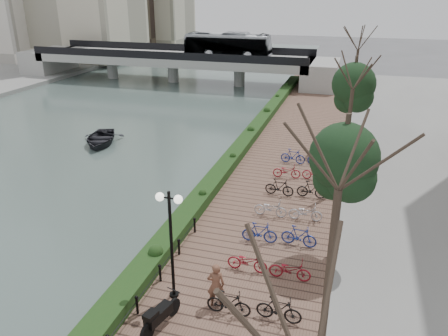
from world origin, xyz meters
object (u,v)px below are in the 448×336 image
at_px(lamppost, 170,222).
at_px(boat, 100,139).
at_px(motorcycle, 161,314).
at_px(pedestrian, 216,285).

distance_m(lamppost, boat, 20.88).
bearing_deg(motorcycle, pedestrian, 62.49).
bearing_deg(motorcycle, boat, 141.38).
distance_m(pedestrian, boat, 21.78).
distance_m(motorcycle, pedestrian, 2.26).
bearing_deg(motorcycle, lamppost, 111.99).
height_order(lamppost, pedestrian, lamppost).
bearing_deg(boat, lamppost, -69.85).
bearing_deg(boat, pedestrian, -66.39).
relative_size(motorcycle, pedestrian, 0.99).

